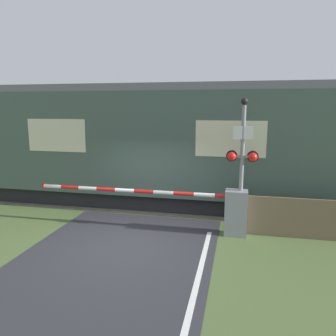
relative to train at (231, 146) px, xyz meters
name	(u,v)px	position (x,y,z in m)	size (l,w,h in m)	color
ground_plane	(130,241)	(-2.47, -3.75, -2.16)	(80.00, 80.00, 0.00)	#4C6033
track_bed	(162,201)	(-2.47, 0.00, -2.13)	(36.00, 3.20, 0.13)	#666056
train	(231,146)	(0.00, 0.00, 0.00)	(20.78, 3.22, 4.22)	black
crossing_barrier	(217,209)	(-0.26, -2.71, -1.44)	(6.21, 0.44, 1.26)	gray
signal_post	(242,159)	(0.35, -2.66, -0.05)	(0.85, 0.26, 3.72)	gray
roadside_fence	(307,219)	(2.11, -2.56, -1.61)	(4.04, 0.06, 1.10)	#726047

